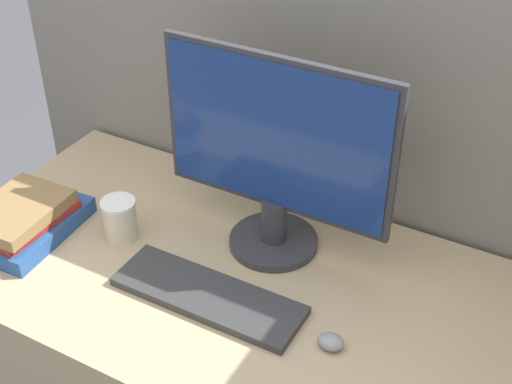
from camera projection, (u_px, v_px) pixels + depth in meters
cubicle_panel_rear at (328, 178)px, 1.90m from camera, size 1.95×0.04×1.57m
monitor at (276, 159)px, 1.61m from camera, size 0.56×0.22×0.50m
keyboard at (208, 296)px, 1.59m from camera, size 0.44×0.14×0.02m
mouse at (331, 342)px, 1.47m from camera, size 0.06×0.05×0.03m
coffee_cup at (120, 219)px, 1.75m from camera, size 0.09×0.09×0.11m
book_stack at (26, 220)px, 1.76m from camera, size 0.21×0.30×0.10m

